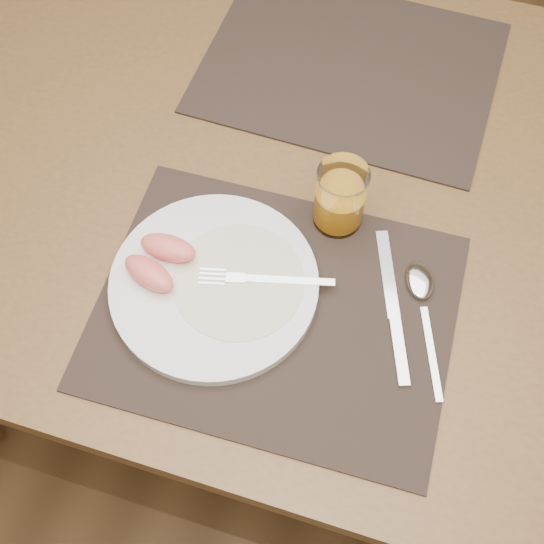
{
  "coord_description": "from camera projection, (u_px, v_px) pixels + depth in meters",
  "views": [
    {
      "loc": [
        0.11,
        -0.57,
        1.54
      ],
      "look_at": [
        -0.01,
        -0.18,
        0.77
      ],
      "focal_mm": 45.0,
      "sensor_mm": 36.0,
      "label": 1
    }
  ],
  "objects": [
    {
      "name": "ground",
      "position": [
        298.0,
        363.0,
        1.63
      ],
      "size": [
        5.0,
        5.0,
        0.0
      ],
      "primitive_type": "plane",
      "color": "brown",
      "rests_on": "ground"
    },
    {
      "name": "juice_glass",
      "position": [
        340.0,
        199.0,
        0.9
      ],
      "size": [
        0.07,
        0.07,
        0.1
      ],
      "color": "white",
      "rests_on": "placemat_near"
    },
    {
      "name": "placemat_near",
      "position": [
        275.0,
        311.0,
        0.87
      ],
      "size": [
        0.46,
        0.36,
        0.0
      ],
      "primitive_type": "cube",
      "rotation": [
        0.0,
        0.0,
        0.02
      ],
      "color": "#2D231C",
      "rests_on": "table"
    },
    {
      "name": "grapefruit_wedges",
      "position": [
        159.0,
        260.0,
        0.87
      ],
      "size": [
        0.09,
        0.09,
        0.03
      ],
      "color": "#EE6F61",
      "rests_on": "plate"
    },
    {
      "name": "spoon",
      "position": [
        421.0,
        291.0,
        0.88
      ],
      "size": [
        0.09,
        0.19,
        0.01
      ],
      "color": "silver",
      "rests_on": "placemat_near"
    },
    {
      "name": "knife",
      "position": [
        394.0,
        318.0,
        0.86
      ],
      "size": [
        0.09,
        0.21,
        0.01
      ],
      "color": "silver",
      "rests_on": "placemat_near"
    },
    {
      "name": "placemat_far",
      "position": [
        350.0,
        67.0,
        1.07
      ],
      "size": [
        0.46,
        0.36,
        0.0
      ],
      "primitive_type": "cube",
      "rotation": [
        0.0,
        0.0,
        -0.03
      ],
      "color": "#2D231C",
      "rests_on": "table"
    },
    {
      "name": "plate_dressing",
      "position": [
        238.0,
        281.0,
        0.87
      ],
      "size": [
        0.17,
        0.17,
        0.0
      ],
      "color": "white",
      "rests_on": "plate"
    },
    {
      "name": "plate",
      "position": [
        214.0,
        284.0,
        0.88
      ],
      "size": [
        0.27,
        0.27,
        0.02
      ],
      "primitive_type": "cylinder",
      "color": "white",
      "rests_on": "placemat_near"
    },
    {
      "name": "fork",
      "position": [
        254.0,
        279.0,
        0.87
      ],
      "size": [
        0.17,
        0.06,
        0.0
      ],
      "color": "silver",
      "rests_on": "plate"
    },
    {
      "name": "table",
      "position": [
        312.0,
        209.0,
        1.05
      ],
      "size": [
        1.4,
        0.9,
        0.75
      ],
      "color": "brown",
      "rests_on": "ground"
    }
  ]
}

